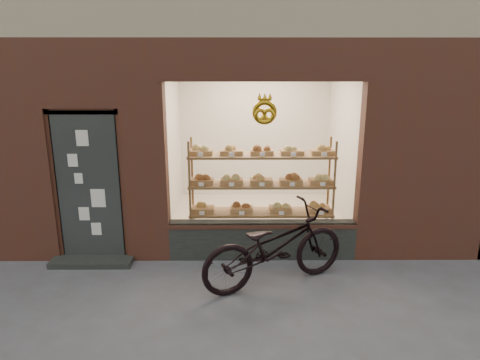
{
  "coord_description": "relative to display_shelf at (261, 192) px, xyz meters",
  "views": [
    {
      "loc": [
        0.08,
        -3.71,
        2.78
      ],
      "look_at": [
        0.12,
        2.0,
        1.22
      ],
      "focal_mm": 32.0,
      "sensor_mm": 36.0,
      "label": 1
    }
  ],
  "objects": [
    {
      "name": "display_shelf",
      "position": [
        0.0,
        0.0,
        0.0
      ],
      "size": [
        2.2,
        0.45,
        1.7
      ],
      "color": "brown",
      "rests_on": "ground"
    },
    {
      "name": "ground",
      "position": [
        -0.45,
        -2.55,
        -0.89
      ],
      "size": [
        90.0,
        90.0,
        0.0
      ],
      "primitive_type": "plane",
      "color": "#474747"
    },
    {
      "name": "bicycle",
      "position": [
        0.11,
        -1.23,
        -0.36
      ],
      "size": [
        2.11,
        1.46,
        1.05
      ],
      "primitive_type": "imported",
      "rotation": [
        0.0,
        0.0,
        1.99
      ],
      "color": "black",
      "rests_on": "ground"
    }
  ]
}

